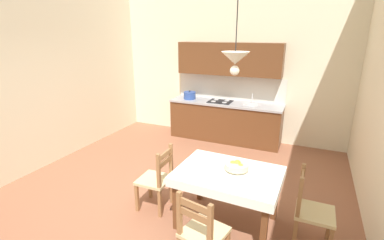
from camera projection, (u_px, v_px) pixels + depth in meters
ground_plane at (162, 208)px, 4.04m from camera, size 5.85×6.95×0.10m
wall_back at (230, 48)px, 6.23m from camera, size 5.85×0.12×4.13m
wall_left at (12, 54)px, 4.45m from camera, size 0.12×6.95×4.13m
kitchen_cabinetry at (226, 104)px, 6.29m from camera, size 2.55×0.63×2.20m
dining_table at (228, 181)px, 3.46m from camera, size 1.30×0.96×0.75m
dining_chair_tv_side at (157, 180)px, 3.85m from camera, size 0.43×0.43×0.93m
dining_chair_window_side at (311, 211)px, 3.17m from camera, size 0.42×0.42×0.93m
dining_chair_camera_side at (202, 233)px, 2.81m from camera, size 0.50×0.50×0.93m
fruit_bowl at (237, 166)px, 3.44m from camera, size 0.30×0.30×0.12m
pendant_lamp at (235, 59)px, 3.10m from camera, size 0.32×0.32×0.80m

